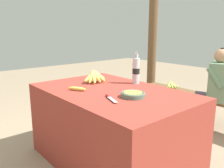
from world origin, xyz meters
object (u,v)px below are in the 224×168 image
(loose_banana_front, at_px, (77,89))
(serving_bowl, at_px, (133,94))
(banana_bunch_ripe, at_px, (95,76))
(seated_vendor, at_px, (215,84))
(water_bottle, at_px, (136,70))
(wooden_bench, at_px, (201,100))
(knife, at_px, (110,98))
(support_post_near, at_px, (153,32))
(banana_bunch_green, at_px, (172,85))

(loose_banana_front, bearing_deg, serving_bowl, 26.91)
(banana_bunch_ripe, relative_size, seated_vendor, 0.27)
(water_bottle, bearing_deg, wooden_bench, 85.68)
(knife, height_order, wooden_bench, knife)
(serving_bowl, bearing_deg, water_bottle, 131.78)
(water_bottle, xyz_separation_m, knife, (0.25, -0.54, -0.12))
(knife, distance_m, support_post_near, 2.50)
(knife, distance_m, wooden_bench, 1.73)
(banana_bunch_ripe, distance_m, seated_vendor, 1.50)
(water_bottle, relative_size, knife, 1.55)
(loose_banana_front, relative_size, banana_bunch_green, 0.70)
(wooden_bench, relative_size, banana_bunch_green, 7.43)
(banana_bunch_ripe, bearing_deg, seated_vendor, 67.45)
(knife, bearing_deg, banana_bunch_ripe, 174.35)
(wooden_bench, relative_size, seated_vendor, 1.75)
(water_bottle, bearing_deg, support_post_near, 125.82)
(serving_bowl, xyz_separation_m, seated_vendor, (-0.05, 1.46, -0.14))
(water_bottle, height_order, banana_bunch_green, water_bottle)
(banana_bunch_ripe, xyz_separation_m, banana_bunch_green, (-0.08, 1.42, -0.32))
(banana_bunch_green, distance_m, support_post_near, 1.10)
(wooden_bench, height_order, seated_vendor, seated_vendor)
(water_bottle, xyz_separation_m, support_post_near, (-1.09, 1.52, 0.36))
(serving_bowl, xyz_separation_m, water_bottle, (-0.33, 0.37, 0.11))
(serving_bowl, relative_size, support_post_near, 0.08)
(loose_banana_front, height_order, seated_vendor, seated_vendor)
(loose_banana_front, distance_m, banana_bunch_green, 1.78)
(banana_bunch_ripe, height_order, serving_bowl, banana_bunch_ripe)
(banana_bunch_ripe, distance_m, support_post_near, 2.02)
(water_bottle, bearing_deg, loose_banana_front, -102.64)
(seated_vendor, height_order, banana_bunch_green, seated_vendor)
(seated_vendor, bearing_deg, banana_bunch_green, -20.84)
(banana_bunch_ripe, bearing_deg, banana_bunch_green, 93.34)
(serving_bowl, xyz_separation_m, banana_bunch_green, (-0.71, 1.50, -0.28))
(knife, xyz_separation_m, banana_bunch_green, (-0.62, 1.68, -0.26))
(seated_vendor, bearing_deg, knife, 72.18)
(knife, distance_m, seated_vendor, 1.64)
(banana_bunch_ripe, bearing_deg, knife, -25.18)
(knife, xyz_separation_m, seated_vendor, (0.03, 1.63, -0.13))
(banana_bunch_green, bearing_deg, loose_banana_front, -82.06)
(knife, relative_size, wooden_bench, 0.12)
(water_bottle, relative_size, support_post_near, 0.14)
(banana_bunch_ripe, xyz_separation_m, serving_bowl, (0.62, -0.08, -0.04))
(wooden_bench, bearing_deg, banana_bunch_ripe, -104.98)
(knife, bearing_deg, wooden_bench, 115.03)
(banana_bunch_ripe, height_order, knife, banana_bunch_ripe)
(knife, bearing_deg, banana_bunch_green, 129.96)
(water_bottle, distance_m, banana_bunch_green, 1.26)
(wooden_bench, xyz_separation_m, seated_vendor, (0.19, -0.05, 0.25))
(seated_vendor, distance_m, support_post_near, 1.56)
(serving_bowl, height_order, knife, serving_bowl)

